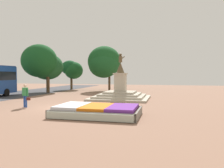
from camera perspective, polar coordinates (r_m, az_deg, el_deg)
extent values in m
plane|color=#8C6651|center=(17.07, -12.52, -5.96)|extent=(74.77, 74.77, 0.00)
cube|color=#38281C|center=(13.34, -3.90, -7.36)|extent=(4.96, 2.94, 0.43)
cube|color=gray|center=(11.94, -6.07, -8.44)|extent=(5.14, 0.14, 0.47)
cube|color=gray|center=(14.76, -2.15, -6.32)|extent=(5.14, 0.14, 0.47)
cube|color=gray|center=(14.29, -13.66, -6.68)|extent=(0.12, 3.10, 0.47)
cube|color=gray|center=(12.83, 7.00, -7.68)|extent=(0.12, 3.10, 0.47)
cube|color=white|center=(13.84, -10.19, -5.69)|extent=(1.60, 2.71, 0.22)
cube|color=orange|center=(13.29, -3.90, -6.04)|extent=(1.60, 2.71, 0.19)
cube|color=#72339E|center=(12.91, 2.84, -6.26)|extent=(1.60, 2.71, 0.21)
cube|color=#B2BCAD|center=(11.89, -6.15, -8.48)|extent=(4.88, 0.24, 0.38)
cube|color=#B1A793|center=(22.38, 2.21, -3.65)|extent=(5.74, 5.74, 0.19)
cube|color=#B4AA96|center=(22.36, 2.21, -3.16)|extent=(4.82, 4.82, 0.19)
cube|color=#B1A793|center=(22.34, 2.21, -2.67)|extent=(3.91, 3.91, 0.19)
cube|color=#B0A692|center=(22.33, 2.21, -2.18)|extent=(2.99, 2.99, 0.19)
cube|color=#B2A893|center=(22.27, 2.22, 0.32)|extent=(1.10, 1.10, 1.75)
cube|color=#B2A893|center=(22.25, 2.22, 2.73)|extent=(1.30, 1.30, 0.12)
cone|color=brown|center=(22.26, 2.22, 4.28)|extent=(0.83, 0.83, 1.09)
cylinder|color=brown|center=(22.31, 2.23, 6.48)|extent=(0.35, 0.35, 0.63)
sphere|color=brown|center=(22.34, 2.23, 7.65)|extent=(0.28, 0.28, 0.28)
cylinder|color=brown|center=(22.42, 2.72, 6.79)|extent=(0.48, 0.44, 0.41)
cylinder|color=black|center=(27.57, -25.94, -2.00)|extent=(0.32, 0.91, 0.90)
cylinder|color=#264CA5|center=(17.91, -21.92, -4.27)|extent=(0.13, 0.13, 0.88)
cylinder|color=#264CA5|center=(17.79, -21.49, -4.31)|extent=(0.13, 0.13, 0.88)
cube|color=#338C4C|center=(17.78, -21.75, -1.88)|extent=(0.40, 0.26, 0.62)
cylinder|color=#338C4C|center=(17.94, -22.31, -1.95)|extent=(0.09, 0.09, 0.59)
cylinder|color=#338C4C|center=(17.62, -21.16, -2.01)|extent=(0.09, 0.09, 0.59)
sphere|color=beige|center=(17.75, -21.77, -0.41)|extent=(0.23, 0.23, 0.23)
cube|color=#591E19|center=(17.63, -20.99, -3.64)|extent=(0.29, 0.15, 0.22)
cylinder|color=#4C3823|center=(31.13, -16.38, -0.17)|extent=(0.46, 0.46, 2.19)
ellipsoid|color=#1B4E26|center=(32.31, -16.60, 4.39)|extent=(4.49, 4.56, 3.71)
ellipsoid|color=#174C20|center=(31.23, -18.48, 5.77)|extent=(4.95, 4.22, 4.45)
cylinder|color=#4C3823|center=(33.50, -0.70, 0.40)|extent=(0.35, 0.35, 2.53)
ellipsoid|color=#194E23|center=(32.72, -2.20, 5.01)|extent=(4.48, 4.47, 3.87)
ellipsoid|color=#184E22|center=(33.55, -1.99, 5.86)|extent=(5.04, 5.46, 4.71)
cylinder|color=#4C3823|center=(36.70, -10.54, 0.26)|extent=(0.37, 0.37, 2.15)
ellipsoid|color=#174B26|center=(36.86, -11.00, 4.21)|extent=(2.88, 2.49, 2.40)
ellipsoid|color=#194F24|center=(36.78, -9.97, 3.52)|extent=(3.04, 3.11, 2.83)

